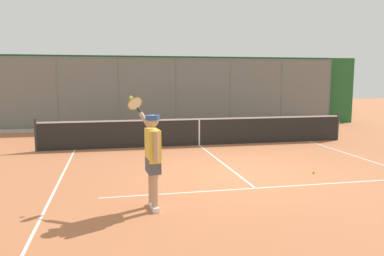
% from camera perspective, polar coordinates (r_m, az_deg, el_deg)
% --- Properties ---
extents(ground_plane, '(60.00, 60.00, 0.00)m').
position_cam_1_polar(ground_plane, '(9.71, 6.57, -6.75)').
color(ground_plane, '#B76B42').
extents(court_line_markings, '(8.56, 9.93, 0.01)m').
position_cam_1_polar(court_line_markings, '(8.20, 10.31, -9.48)').
color(court_line_markings, white).
rests_on(court_line_markings, ground).
extents(fence_backdrop, '(19.10, 1.37, 3.40)m').
position_cam_1_polar(fence_backdrop, '(18.78, -2.71, 5.40)').
color(fence_backdrop, slate).
rests_on(fence_backdrop, ground).
extents(tennis_net, '(10.99, 0.09, 1.07)m').
position_cam_1_polar(tennis_net, '(13.50, 1.08, -0.52)').
color(tennis_net, '#2D2D2D').
rests_on(tennis_net, ground).
extents(tennis_player, '(0.56, 1.40, 2.02)m').
position_cam_1_polar(tennis_player, '(6.93, -5.94, -3.84)').
color(tennis_player, silver).
rests_on(tennis_player, ground).
extents(tennis_ball_near_net, '(0.07, 0.07, 0.07)m').
position_cam_1_polar(tennis_ball_near_net, '(10.10, 17.76, -6.30)').
color(tennis_ball_near_net, '#C1D138').
rests_on(tennis_ball_near_net, ground).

